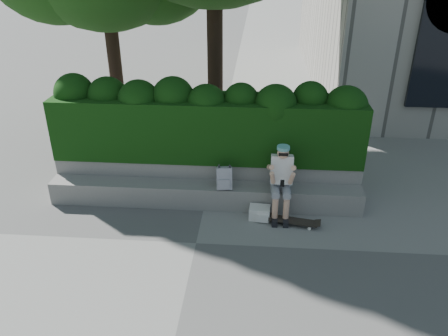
# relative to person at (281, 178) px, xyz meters

# --- Properties ---
(ground) EXTENTS (80.00, 80.00, 0.00)m
(ground) POSITION_rel_person_xyz_m (-1.45, -1.07, -0.75)
(ground) COLOR slate
(ground) RESTS_ON ground
(bench_ledge) EXTENTS (6.00, 0.45, 0.45)m
(bench_ledge) POSITION_rel_person_xyz_m (-1.45, 0.18, -0.53)
(bench_ledge) COLOR gray
(bench_ledge) RESTS_ON ground
(planter_wall) EXTENTS (6.00, 0.50, 0.75)m
(planter_wall) POSITION_rel_person_xyz_m (-1.45, 0.66, -0.38)
(planter_wall) COLOR gray
(planter_wall) RESTS_ON ground
(hedge) EXTENTS (6.00, 1.00, 1.20)m
(hedge) POSITION_rel_person_xyz_m (-1.45, 0.88, 0.60)
(hedge) COLOR black
(hedge) RESTS_ON planter_wall
(person) EXTENTS (0.40, 0.76, 1.38)m
(person) POSITION_rel_person_xyz_m (0.00, 0.00, 0.00)
(person) COLOR gray
(person) RESTS_ON ground
(skateboard) EXTENTS (0.90, 0.38, 0.09)m
(skateboard) POSITION_rel_person_xyz_m (0.23, -0.37, -0.68)
(skateboard) COLOR black
(skateboard) RESTS_ON ground
(backpack_plaid) EXTENTS (0.31, 0.19, 0.42)m
(backpack_plaid) POSITION_rel_person_xyz_m (-1.05, 0.08, -0.09)
(backpack_plaid) COLOR silver
(backpack_plaid) RESTS_ON bench_ledge
(backpack_ground) EXTENTS (0.40, 0.29, 0.24)m
(backpack_ground) POSITION_rel_person_xyz_m (-0.37, -0.21, -0.63)
(backpack_ground) COLOR silver
(backpack_ground) RESTS_ON ground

